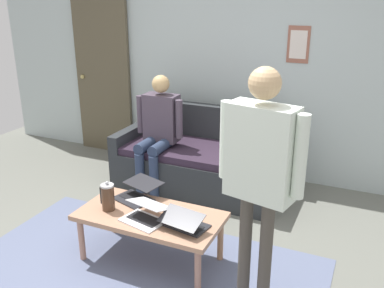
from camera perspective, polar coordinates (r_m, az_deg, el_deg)
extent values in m
plane|color=slate|center=(3.62, -4.77, -16.02)|extent=(7.68, 7.68, 0.00)
cube|color=slate|center=(3.64, -6.23, -15.83)|extent=(2.83, 1.42, 0.01)
cube|color=#B2C0C0|center=(5.03, 7.13, 10.91)|extent=(7.04, 0.10, 2.70)
cube|color=#945948|center=(4.81, 14.07, 12.80)|extent=(0.24, 0.02, 0.39)
cube|color=silver|center=(4.80, 14.05, 12.79)|extent=(0.18, 0.00, 0.30)
cube|color=brown|center=(5.87, -11.83, 8.70)|extent=(0.82, 0.05, 2.05)
sphere|color=tan|center=(6.03, -14.49, 8.73)|extent=(0.06, 0.06, 0.06)
cube|color=#2A2E30|center=(4.80, 0.71, -3.57)|extent=(1.77, 0.87, 0.42)
cube|color=#302332|center=(4.69, 0.63, -0.86)|extent=(1.53, 0.79, 0.08)
cube|color=#2A2E30|center=(4.97, 2.43, 2.64)|extent=(1.77, 0.14, 0.46)
cube|color=#2A2E30|center=(4.44, 10.54, -1.58)|extent=(0.12, 0.87, 0.20)
cube|color=#2A2E30|center=(5.05, -7.89, 1.22)|extent=(0.12, 0.87, 0.20)
cube|color=tan|center=(3.49, -5.64, -9.60)|extent=(1.17, 0.59, 0.04)
cylinder|color=#A97967|center=(3.24, 0.78, -16.69)|extent=(0.05, 0.05, 0.39)
cylinder|color=tan|center=(3.70, -14.59, -12.21)|extent=(0.05, 0.05, 0.39)
cylinder|color=#AF7C58|center=(3.59, 3.83, -12.60)|extent=(0.05, 0.05, 0.39)
cylinder|color=tan|center=(4.02, -10.44, -9.13)|extent=(0.05, 0.05, 0.39)
cube|color=#28282D|center=(3.72, -7.88, -7.34)|extent=(0.37, 0.31, 0.01)
cube|color=black|center=(3.72, -7.67, -7.15)|extent=(0.30, 0.21, 0.00)
cube|color=#28282D|center=(3.74, -6.52, -5.17)|extent=(0.37, 0.30, 0.03)
cube|color=#192F2D|center=(3.74, -6.55, -5.18)|extent=(0.33, 0.27, 0.02)
cube|color=#28282D|center=(3.30, -0.76, -10.84)|extent=(0.36, 0.25, 0.01)
cube|color=black|center=(3.29, -0.92, -10.85)|extent=(0.29, 0.16, 0.00)
cube|color=#28282D|center=(3.21, -1.44, -9.88)|extent=(0.36, 0.23, 0.08)
cube|color=white|center=(3.21, -1.41, -9.86)|extent=(0.32, 0.21, 0.06)
cube|color=silver|center=(3.39, -6.59, -10.18)|extent=(0.37, 0.29, 0.01)
cube|color=black|center=(3.39, -6.38, -9.95)|extent=(0.30, 0.19, 0.00)
cube|color=silver|center=(3.39, -5.68, -8.03)|extent=(0.37, 0.28, 0.06)
cube|color=#B6C7EF|center=(3.38, -5.71, -8.04)|extent=(0.33, 0.25, 0.05)
cylinder|color=#4C3323|center=(3.55, -11.16, -7.10)|extent=(0.11, 0.11, 0.21)
cylinder|color=#B7B7BC|center=(3.50, -11.28, -5.46)|extent=(0.11, 0.11, 0.02)
sphere|color=#B2B2B7|center=(3.49, -11.31, -5.12)|extent=(0.03, 0.03, 0.03)
cube|color=black|center=(3.58, -12.07, -6.73)|extent=(0.01, 0.01, 0.15)
cylinder|color=#49433C|center=(2.98, 9.78, -14.87)|extent=(0.09, 0.09, 0.87)
cylinder|color=#49433C|center=(3.04, 7.09, -13.97)|extent=(0.09, 0.09, 0.87)
cube|color=silver|center=(2.67, 9.21, -1.16)|extent=(0.46, 0.28, 0.61)
cylinder|color=silver|center=(2.56, 14.33, -1.73)|extent=(0.10, 0.10, 0.52)
cylinder|color=silver|center=(2.78, 4.56, 0.55)|extent=(0.10, 0.10, 0.52)
sphere|color=tan|center=(2.55, 9.75, 8.03)|extent=(0.20, 0.20, 0.20)
cylinder|color=#2A3752|center=(4.53, -5.12, -4.58)|extent=(0.10, 0.10, 0.50)
cylinder|color=#2A3752|center=(4.61, -6.97, -4.21)|extent=(0.10, 0.10, 0.50)
cylinder|color=#2A3752|center=(4.56, -4.14, -0.31)|extent=(0.12, 0.40, 0.12)
cylinder|color=#2A3752|center=(4.64, -5.99, -0.01)|extent=(0.12, 0.40, 0.12)
cube|color=#4B404E|center=(4.67, -4.10, 3.53)|extent=(0.37, 0.20, 0.52)
cylinder|color=#4B404E|center=(4.52, -1.75, 3.35)|extent=(0.08, 0.08, 0.42)
cylinder|color=#4B404E|center=(4.74, -6.93, 3.99)|extent=(0.08, 0.08, 0.42)
sphere|color=tan|center=(4.58, -4.21, 8.04)|extent=(0.19, 0.19, 0.19)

